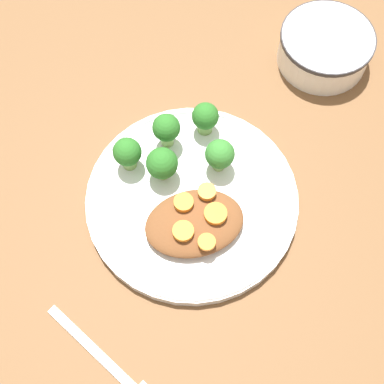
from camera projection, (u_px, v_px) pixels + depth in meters
The scene contains 15 objects.
ground_plane at pixel (192, 203), 0.64m from camera, with size 4.00×4.00×0.00m, color brown.
plate at pixel (192, 199), 0.63m from camera, with size 0.25×0.25×0.02m.
dip_bowl at pixel (325, 47), 0.70m from camera, with size 0.12×0.12×0.05m.
stew_mound at pixel (194, 223), 0.60m from camera, with size 0.11×0.08×0.02m, color brown.
broccoli_floret_0 at pixel (220, 155), 0.62m from camera, with size 0.03×0.03×0.05m.
broccoli_floret_1 at pixel (162, 164), 0.61m from camera, with size 0.04×0.04×0.05m.
broccoli_floret_2 at pixel (127, 153), 0.62m from camera, with size 0.03×0.03×0.05m.
broccoli_floret_3 at pixel (205, 118), 0.64m from camera, with size 0.03×0.03×0.05m.
broccoli_floret_4 at pixel (166, 129), 0.63m from camera, with size 0.03×0.03×0.05m.
carrot_slice_0 at pixel (183, 231), 0.58m from camera, with size 0.02×0.02×0.01m, color orange.
carrot_slice_1 at pixel (209, 241), 0.58m from camera, with size 0.02×0.02×0.00m, color orange.
carrot_slice_2 at pixel (184, 202), 0.59m from camera, with size 0.02×0.02×0.01m, color orange.
carrot_slice_3 at pixel (207, 192), 0.60m from camera, with size 0.02×0.02×0.01m, color orange.
carrot_slice_4 at pixel (216, 214), 0.59m from camera, with size 0.03×0.03×0.01m, color orange.
fork at pixel (123, 378), 0.55m from camera, with size 0.12×0.16×0.01m.
Camera 1 is at (0.06, 0.25, 0.58)m, focal length 50.00 mm.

